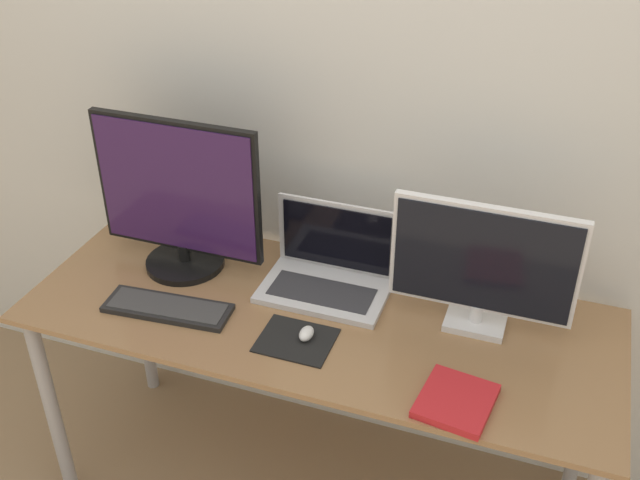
{
  "coord_description": "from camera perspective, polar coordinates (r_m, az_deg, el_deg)",
  "views": [
    {
      "loc": [
        0.58,
        -1.27,
        2.07
      ],
      "look_at": [
        -0.0,
        0.36,
        0.98
      ],
      "focal_mm": 42.0,
      "sensor_mm": 36.0,
      "label": 1
    }
  ],
  "objects": [
    {
      "name": "wall_back",
      "position": [
        2.22,
        3.22,
        10.45
      ],
      "size": [
        7.0,
        0.05,
        2.5
      ],
      "color": "silver",
      "rests_on": "ground_plane"
    },
    {
      "name": "desk",
      "position": [
        2.2,
        -0.19,
        -7.68
      ],
      "size": [
        1.69,
        0.64,
        0.76
      ],
      "color": "olive",
      "rests_on": "ground_plane"
    },
    {
      "name": "monitor_left",
      "position": [
        2.26,
        -10.72,
        3.04
      ],
      "size": [
        0.52,
        0.24,
        0.48
      ],
      "color": "black",
      "rests_on": "desk"
    },
    {
      "name": "monitor_right",
      "position": [
        2.03,
        12.32,
        -1.89
      ],
      "size": [
        0.5,
        0.12,
        0.38
      ],
      "color": "silver",
      "rests_on": "desk"
    },
    {
      "name": "laptop",
      "position": [
        2.22,
        0.71,
        -2.18
      ],
      "size": [
        0.37,
        0.24,
        0.24
      ],
      "color": "silver",
      "rests_on": "desk"
    },
    {
      "name": "keyboard",
      "position": [
        2.19,
        -11.53,
        -5.09
      ],
      "size": [
        0.38,
        0.15,
        0.02
      ],
      "color": "black",
      "rests_on": "desk"
    },
    {
      "name": "mousepad",
      "position": [
        2.05,
        -1.83,
        -7.64
      ],
      "size": [
        0.2,
        0.17,
        0.0
      ],
      "color": "black",
      "rests_on": "desk"
    },
    {
      "name": "mouse",
      "position": [
        2.04,
        -1.04,
        -7.14
      ],
      "size": [
        0.04,
        0.06,
        0.03
      ],
      "color": "silver",
      "rests_on": "mousepad"
    },
    {
      "name": "book",
      "position": [
        1.89,
        10.32,
        -11.97
      ],
      "size": [
        0.19,
        0.21,
        0.02
      ],
      "color": "red",
      "rests_on": "desk"
    }
  ]
}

